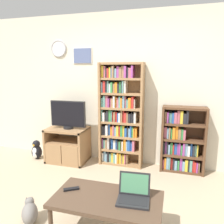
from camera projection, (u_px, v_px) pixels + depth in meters
wall_back at (128, 90)px, 3.79m from camera, size 6.44×0.09×2.60m
tv_stand at (68, 145)px, 3.95m from camera, size 0.71×0.52×0.62m
television at (68, 115)px, 3.83m from camera, size 0.65×0.18×0.50m
bookshelf_tall at (120, 116)px, 3.74m from camera, size 0.74×0.27×1.76m
bookshelf_short at (181, 142)px, 3.54m from camera, size 0.68×0.26×1.07m
coffee_table at (107, 202)px, 2.14m from camera, size 1.06×0.56×0.42m
laptop at (134, 194)px, 2.09m from camera, size 0.32×0.28×0.24m
remote_near_laptop at (71, 189)px, 2.26m from camera, size 0.16×0.12×0.02m
cat at (30, 212)px, 2.38m from camera, size 0.40×0.38×0.27m
penguin_figurine at (36, 150)px, 4.07m from camera, size 0.19×0.17×0.36m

